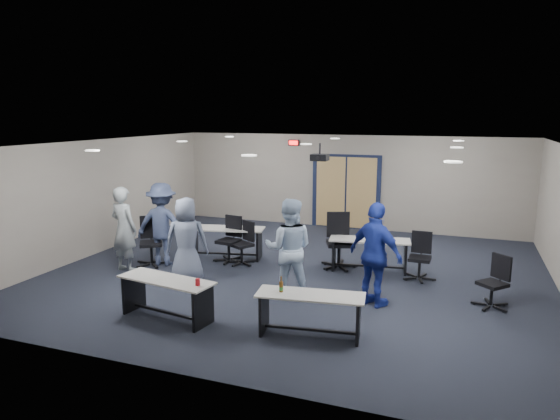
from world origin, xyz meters
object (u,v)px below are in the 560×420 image
(chair_back_c, at_px, (339,241))
(table_back_right, at_px, (369,249))
(chair_back_d, at_px, (420,257))
(chair_loose_left, at_px, (151,242))
(table_front_left, at_px, (167,291))
(person_gray, at_px, (124,229))
(chair_back_a, at_px, (229,239))
(chair_loose_right, at_px, (492,282))
(person_back, at_px, (162,224))
(table_front_right, at_px, (310,307))
(person_plaid, at_px, (187,240))
(chair_back_b, at_px, (241,243))
(person_lightblue, at_px, (289,248))
(table_back_left, at_px, (226,237))
(person_navy, at_px, (376,255))

(chair_back_c, bearing_deg, table_back_right, -17.01)
(chair_back_d, bearing_deg, chair_loose_left, -167.91)
(table_front_left, bearing_deg, table_back_right, 62.98)
(table_back_right, height_order, person_gray, person_gray)
(person_gray, bearing_deg, chair_back_a, -133.47)
(table_front_left, height_order, chair_loose_right, chair_loose_right)
(table_front_left, height_order, person_back, person_back)
(table_front_right, xyz_separation_m, person_plaid, (-2.99, 1.50, 0.40))
(chair_back_b, relative_size, chair_loose_right, 1.04)
(chair_back_c, bearing_deg, person_back, 175.96)
(chair_loose_left, xyz_separation_m, person_back, (0.22, 0.14, 0.38))
(person_lightblue, bearing_deg, table_back_right, -130.61)
(chair_loose_left, bearing_deg, table_back_right, -17.48)
(table_front_right, bearing_deg, chair_back_c, 88.43)
(chair_back_b, xyz_separation_m, person_lightblue, (1.65, -1.55, 0.44))
(chair_back_c, xyz_separation_m, chair_back_d, (1.71, -0.21, -0.11))
(table_front_left, xyz_separation_m, chair_back_a, (-0.45, 3.22, 0.05))
(table_back_left, relative_size, chair_back_a, 1.79)
(table_back_left, distance_m, chair_back_d, 4.35)
(chair_back_d, distance_m, chair_loose_right, 1.69)
(chair_back_c, height_order, person_plaid, person_plaid)
(chair_loose_left, bearing_deg, person_plaid, -61.03)
(chair_back_c, relative_size, chair_loose_left, 1.11)
(chair_back_d, relative_size, person_navy, 0.53)
(chair_back_c, xyz_separation_m, person_lightblue, (-0.45, -2.02, 0.32))
(chair_back_b, relative_size, person_navy, 0.52)
(chair_back_d, xyz_separation_m, person_plaid, (-4.32, -1.73, 0.38))
(table_front_right, distance_m, chair_loose_right, 3.40)
(chair_back_c, bearing_deg, person_gray, -178.22)
(chair_back_b, bearing_deg, chair_loose_left, -126.76)
(table_back_right, height_order, person_plaid, person_plaid)
(person_lightblue, bearing_deg, chair_loose_left, -25.25)
(table_front_right, xyz_separation_m, table_back_right, (0.27, 3.49, 0.01))
(table_back_right, bearing_deg, table_front_left, -134.69)
(chair_back_b, bearing_deg, person_plaid, -78.76)
(table_front_right, bearing_deg, chair_back_b, 122.03)
(table_back_right, bearing_deg, chair_back_a, 179.33)
(table_front_right, distance_m, chair_back_d, 3.50)
(chair_back_d, xyz_separation_m, person_lightblue, (-2.16, -1.81, 0.43))
(table_back_left, distance_m, chair_loose_right, 5.76)
(table_back_left, distance_m, chair_back_c, 2.65)
(table_back_right, xyz_separation_m, chair_loose_left, (-4.58, -1.29, 0.07))
(person_gray, xyz_separation_m, person_plaid, (1.63, -0.20, -0.05))
(table_back_left, relative_size, table_back_right, 1.05)
(chair_loose_right, relative_size, person_back, 0.50)
(chair_loose_right, bearing_deg, chair_back_d, -177.81)
(chair_back_b, bearing_deg, person_navy, 6.39)
(chair_back_b, bearing_deg, chair_back_a, -160.59)
(chair_back_d, bearing_deg, chair_back_c, 174.62)
(person_plaid, relative_size, person_navy, 0.94)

